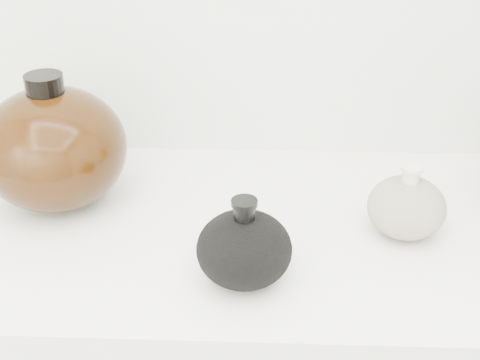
{
  "coord_description": "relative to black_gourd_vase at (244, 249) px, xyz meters",
  "views": [
    {
      "loc": [
        -0.0,
        0.11,
        1.46
      ],
      "look_at": [
        -0.03,
        0.92,
        1.0
      ],
      "focal_mm": 50.0,
      "sensor_mm": 36.0,
      "label": 1
    }
  ],
  "objects": [
    {
      "name": "left_round_pot",
      "position": [
        -0.3,
        0.19,
        0.05
      ],
      "size": [
        0.27,
        0.27,
        0.21
      ],
      "color": "black",
      "rests_on": "display_counter"
    },
    {
      "name": "black_gourd_vase",
      "position": [
        0.0,
        0.0,
        0.0
      ],
      "size": [
        0.15,
        0.15,
        0.12
      ],
      "color": "black",
      "rests_on": "display_counter"
    },
    {
      "name": "cream_gourd_vase",
      "position": [
        0.23,
        0.12,
        -0.0
      ],
      "size": [
        0.14,
        0.14,
        0.11
      ],
      "color": "#C3B295",
      "rests_on": "display_counter"
    },
    {
      "name": "room",
      "position": [
        0.02,
        -0.55,
        0.35
      ],
      "size": [
        3.04,
        2.42,
        2.64
      ],
      "color": "#5D5D5D",
      "rests_on": "ground"
    }
  ]
}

